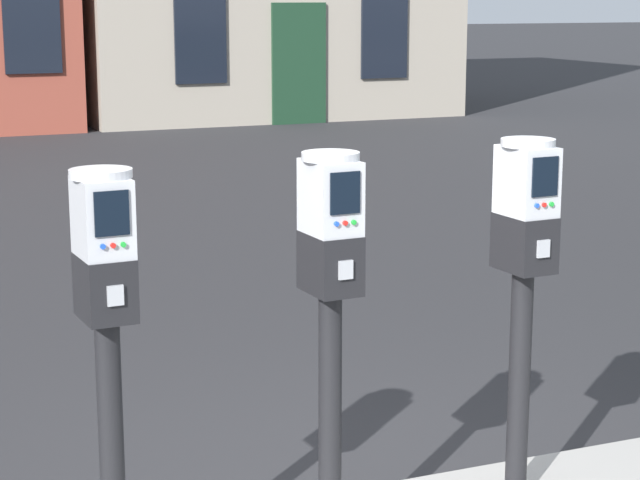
{
  "coord_description": "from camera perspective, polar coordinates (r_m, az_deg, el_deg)",
  "views": [
    {
      "loc": [
        -1.93,
        -4.0,
        2.2
      ],
      "look_at": [
        -0.25,
        -0.03,
        1.29
      ],
      "focal_mm": 64.97,
      "sensor_mm": 36.0,
      "label": 1
    }
  ],
  "objects": [
    {
      "name": "parking_meter_near_kerb",
      "position": [
        4.09,
        -10.51,
        -2.96
      ],
      "size": [
        0.23,
        0.26,
        1.49
      ],
      "rotation": [
        0.0,
        0.0,
        -1.52
      ],
      "color": "black",
      "rests_on": "sidewalk_slab"
    },
    {
      "name": "parking_meter_twin_adjacent",
      "position": [
        4.34,
        0.52,
        -1.77
      ],
      "size": [
        0.23,
        0.26,
        1.5
      ],
      "rotation": [
        0.0,
        0.0,
        -1.52
      ],
      "color": "black",
      "rests_on": "sidewalk_slab"
    },
    {
      "name": "parking_meter_end_of_row",
      "position": [
        4.73,
        10.02,
        -0.72
      ],
      "size": [
        0.23,
        0.26,
        1.51
      ],
      "rotation": [
        0.0,
        0.0,
        -1.52
      ],
      "color": "black",
      "rests_on": "sidewalk_slab"
    }
  ]
}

